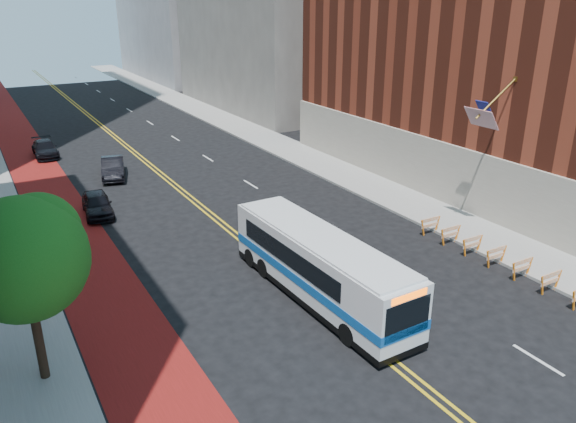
% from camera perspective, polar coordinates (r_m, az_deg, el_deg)
% --- Properties ---
extents(ground, '(160.00, 160.00, 0.00)m').
position_cam_1_polar(ground, '(21.56, 11.66, -15.61)').
color(ground, black).
rests_on(ground, ground).
extents(sidewalk_right, '(4.00, 140.00, 0.15)m').
position_cam_1_polar(sidewalk_right, '(50.46, -0.53, 6.64)').
color(sidewalk_right, gray).
rests_on(sidewalk_right, ground).
extents(bus_lane_paint, '(3.60, 140.00, 0.01)m').
position_cam_1_polar(bus_lane_paint, '(44.54, -23.66, 2.73)').
color(bus_lane_paint, maroon).
rests_on(bus_lane_paint, ground).
extents(center_line_inner, '(0.14, 140.00, 0.01)m').
position_cam_1_polar(center_line_inner, '(45.93, -13.90, 4.44)').
color(center_line_inner, gold).
rests_on(center_line_inner, ground).
extents(center_line_outer, '(0.14, 140.00, 0.01)m').
position_cam_1_polar(center_line_outer, '(46.02, -13.48, 4.51)').
color(center_line_outer, gold).
rests_on(center_line_outer, ground).
extents(lane_dashes, '(0.14, 98.20, 0.01)m').
position_cam_1_polar(lane_dashes, '(54.74, -11.37, 7.31)').
color(lane_dashes, silver).
rests_on(lane_dashes, ground).
extents(brick_building, '(18.73, 36.00, 22.00)m').
position_cam_1_polar(brick_building, '(41.96, 25.29, 16.84)').
color(brick_building, maroon).
rests_on(brick_building, ground).
extents(construction_barriers, '(1.42, 10.91, 1.00)m').
position_cam_1_polar(construction_barriers, '(29.49, 21.53, -4.59)').
color(construction_barriers, orange).
rests_on(construction_barriers, ground).
extents(street_tree, '(4.20, 4.20, 6.70)m').
position_cam_1_polar(street_tree, '(20.14, -25.21, -3.90)').
color(street_tree, black).
rests_on(street_tree, sidewalk_left).
extents(transit_bus, '(2.73, 11.18, 3.06)m').
position_cam_1_polar(transit_bus, '(24.92, 3.10, -5.46)').
color(transit_bus, silver).
rests_on(transit_bus, ground).
extents(car_a, '(2.07, 4.25, 1.40)m').
position_cam_1_polar(car_a, '(36.48, -18.81, 0.71)').
color(car_a, black).
rests_on(car_a, ground).
extents(car_b, '(2.59, 4.72, 1.48)m').
position_cam_1_polar(car_b, '(43.74, -17.36, 4.26)').
color(car_b, black).
rests_on(car_b, ground).
extents(car_c, '(1.93, 4.54, 1.31)m').
position_cam_1_polar(car_c, '(51.60, -23.46, 5.87)').
color(car_c, black).
rests_on(car_c, ground).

